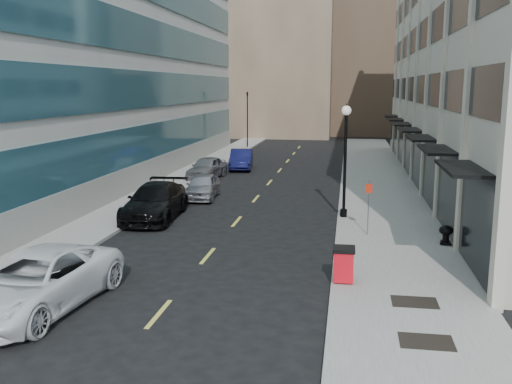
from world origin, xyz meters
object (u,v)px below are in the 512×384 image
(car_blue_sedan, at_px, (241,159))
(car_grey_sedan, at_px, (207,168))
(car_silver_sedan, at_px, (203,186))
(sign_post, at_px, (369,200))
(car_white_van, at_px, (36,282))
(urn_planter, at_px, (446,233))
(trash_bin, at_px, (344,263))
(lamppost, at_px, (345,151))
(traffic_signal, at_px, (247,96))
(car_black_pickup, at_px, (155,202))

(car_blue_sedan, relative_size, car_grey_sedan, 1.04)
(car_silver_sedan, relative_size, sign_post, 1.79)
(car_white_van, bearing_deg, car_blue_sedan, 95.05)
(urn_planter, bearing_deg, sign_post, 160.66)
(sign_post, bearing_deg, car_blue_sedan, 116.04)
(trash_bin, height_order, lamppost, lamppost)
(traffic_signal, xyz_separation_m, car_grey_sedan, (0.70, -21.00, -4.91))
(lamppost, height_order, urn_planter, lamppost)
(traffic_signal, xyz_separation_m, sign_post, (11.90, -36.14, -3.99))
(car_silver_sedan, relative_size, trash_bin, 3.62)
(sign_post, height_order, urn_planter, sign_post)
(car_white_van, xyz_separation_m, lamppost, (9.07, 13.57, 2.64))
(car_blue_sedan, height_order, urn_planter, car_blue_sedan)
(traffic_signal, relative_size, sign_post, 2.84)
(trash_bin, distance_m, lamppost, 10.34)
(car_blue_sedan, height_order, sign_post, sign_post)
(traffic_signal, relative_size, car_white_van, 1.10)
(car_silver_sedan, bearing_deg, sign_post, -43.49)
(sign_post, bearing_deg, car_silver_sedan, 141.89)
(urn_planter, bearing_deg, traffic_signal, 112.06)
(car_silver_sedan, height_order, car_grey_sedan, car_grey_sedan)
(car_black_pickup, bearing_deg, car_blue_sedan, 83.39)
(car_black_pickup, xyz_separation_m, trash_bin, (9.65, -8.66, -0.08))
(car_grey_sedan, relative_size, sign_post, 1.92)
(traffic_signal, height_order, lamppost, traffic_signal)
(car_black_pickup, height_order, car_blue_sedan, car_black_pickup)
(car_silver_sedan, xyz_separation_m, car_blue_sedan, (0.00, 12.58, 0.06))
(car_blue_sedan, height_order, car_grey_sedan, car_blue_sedan)
(traffic_signal, distance_m, car_blue_sedan, 16.73)
(car_white_van, xyz_separation_m, car_grey_sedan, (-1.03, 25.25, -0.08))
(car_white_van, distance_m, trash_bin, 9.85)
(car_white_van, relative_size, car_black_pickup, 1.04)
(trash_bin, bearing_deg, urn_planter, 52.07)
(traffic_signal, bearing_deg, lamppost, -71.72)
(sign_post, bearing_deg, car_white_van, -134.40)
(car_grey_sedan, relative_size, urn_planter, 5.77)
(car_silver_sedan, distance_m, car_grey_sedan, 7.57)
(car_silver_sedan, bearing_deg, car_white_van, -96.46)
(car_blue_sedan, bearing_deg, trash_bin, -79.55)
(car_black_pickup, distance_m, trash_bin, 12.97)
(traffic_signal, bearing_deg, urn_planter, -67.94)
(car_black_pickup, bearing_deg, car_grey_sedan, 89.11)
(traffic_signal, relative_size, lamppost, 1.22)
(car_blue_sedan, bearing_deg, lamppost, -70.57)
(trash_bin, bearing_deg, lamppost, 90.54)
(car_white_van, xyz_separation_m, urn_planter, (13.37, 8.99, -0.23))
(car_grey_sedan, bearing_deg, car_silver_sedan, -71.08)
(car_black_pickup, height_order, trash_bin, car_black_pickup)
(car_silver_sedan, bearing_deg, car_blue_sedan, 85.37)
(traffic_signal, relative_size, car_black_pickup, 1.14)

